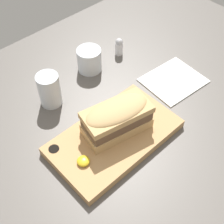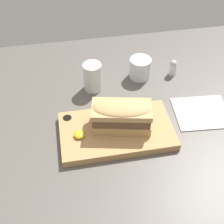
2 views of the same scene
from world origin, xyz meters
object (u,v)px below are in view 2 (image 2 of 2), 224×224
object	(u,v)px
napkin	(202,112)
salt_shaker	(173,67)
serving_board	(116,131)
sandwich	(121,115)
wine_glass	(140,69)
water_glass	(94,78)

from	to	relation	value
napkin	salt_shaker	distance (cm)	21.12
serving_board	sandwich	size ratio (longest dim) A/B	1.82
serving_board	napkin	size ratio (longest dim) A/B	1.81
wine_glass	salt_shaker	xyz separation A→B (cm)	(11.85, -0.81, -0.23)
sandwich	water_glass	xyz separation A→B (cm)	(-4.95, 21.05, -2.81)
serving_board	salt_shaker	bearing A→B (deg)	44.09
sandwich	wine_glass	size ratio (longest dim) A/B	2.42
serving_board	napkin	bearing A→B (deg)	7.44
serving_board	sandwich	bearing A→B (deg)	23.55
sandwich	salt_shaker	bearing A→B (deg)	45.13
serving_board	sandwich	distance (cm)	6.12
serving_board	wine_glass	distance (cm)	28.58
salt_shaker	sandwich	bearing A→B (deg)	-134.87
wine_glass	napkin	distance (cm)	26.35
water_glass	serving_board	bearing A→B (deg)	-81.18
wine_glass	salt_shaker	size ratio (longest dim) A/B	1.26
napkin	serving_board	bearing A→B (deg)	-172.56
serving_board	water_glass	size ratio (longest dim) A/B	3.33
water_glass	napkin	bearing A→B (deg)	-29.73
napkin	water_glass	bearing A→B (deg)	150.27
wine_glass	napkin	world-z (taller)	wine_glass
wine_glass	serving_board	bearing A→B (deg)	-117.87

